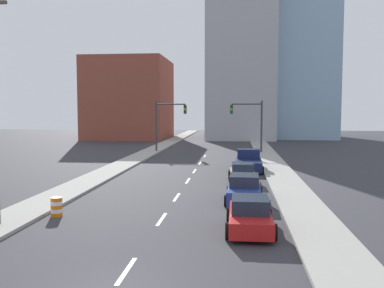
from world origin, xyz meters
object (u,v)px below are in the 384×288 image
Objects in this scene: sedan_tan at (242,174)px; traffic_signal_left at (165,119)px; traffic_barrel at (57,207)px; sedan_red at (250,215)px; sedan_blue at (244,189)px; traffic_signal_right at (253,120)px; pickup_truck_navy at (249,162)px.

traffic_signal_left is at bearing 111.71° from sedan_tan.
sedan_red is at bearing -9.54° from traffic_barrel.
sedan_red is at bearing -87.03° from sedan_blue.
traffic_signal_right reaches higher than sedan_red.
pickup_truck_navy is at bearing -57.06° from traffic_signal_left.
traffic_signal_right reaches higher than traffic_barrel.
traffic_signal_right is 6.68× the size of traffic_barrel.
sedan_tan is (-0.01, 6.45, -0.05)m from sedan_blue.
sedan_red is (-1.36, -33.80, -3.40)m from traffic_signal_right.
traffic_signal_right is at bearing 88.58° from sedan_blue.
traffic_signal_right is 34.17m from traffic_barrel.
sedan_red is 1.01× the size of sedan_tan.
sedan_blue is (9.28, -27.75, -3.38)m from traffic_signal_left.
sedan_blue is at bearing -93.09° from traffic_signal_right.
pickup_truck_navy is (9.88, 16.97, 0.28)m from traffic_barrel.
traffic_signal_left is 18.47m from pickup_truck_navy.
traffic_barrel is 0.22× the size of sedan_tan.
sedan_red is at bearing -92.30° from traffic_signal_right.
pickup_truck_navy is (0.61, 6.05, 0.10)m from sedan_tan.
traffic_signal_left is at bearing 90.00° from traffic_barrel.
sedan_red is 6.06m from sedan_blue.
traffic_signal_left is 1.38× the size of sedan_blue.
sedan_blue is at bearing 91.16° from sedan_red.
sedan_blue is 12.51m from pickup_truck_navy.
traffic_signal_left is 29.45m from sedan_blue.
pickup_truck_navy is at bearing 59.79° from traffic_barrel.
traffic_signal_right is 1.47× the size of sedan_red.
sedan_red is 12.51m from sedan_tan.
sedan_red is at bearing -91.17° from sedan_tan.
sedan_blue is (9.28, 4.47, 0.22)m from traffic_barrel.
sedan_tan is at bearing 49.67° from traffic_barrel.
traffic_barrel is at bearing -90.00° from traffic_signal_left.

